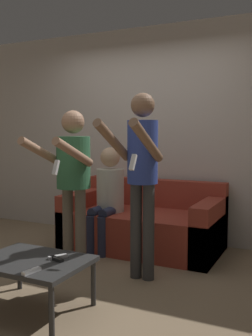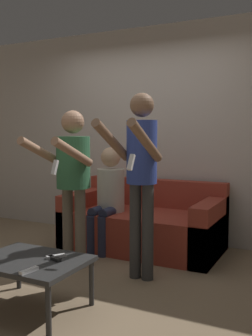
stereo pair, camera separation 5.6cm
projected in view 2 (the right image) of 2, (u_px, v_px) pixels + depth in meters
name	position (u px, v px, depth m)	size (l,w,h in m)	color
ground_plane	(85.00, 275.00, 3.79)	(14.00, 14.00, 0.00)	#937A5B
wall_back	(150.00, 134.00, 5.06)	(6.40, 0.06, 2.70)	beige
couch	(144.00, 225.00, 4.64)	(1.80, 0.95, 0.78)	#9E3828
person_standing_left	(72.00, 170.00, 3.93)	(0.46, 0.76, 1.59)	#6B6051
person_standing_right	(141.00, 166.00, 3.58)	(0.40, 0.73, 1.73)	#383838
person_seated	(108.00, 193.00, 4.56)	(0.32, 0.54, 1.20)	#282D47
coffee_table	(31.00, 264.00, 3.03)	(0.83, 0.62, 0.40)	#2D2D2D
remote_near	(29.00, 271.00, 2.74)	(0.06, 0.15, 0.02)	white
remote_mid	(54.00, 258.00, 3.00)	(0.15, 0.08, 0.02)	black
remote_far	(56.00, 256.00, 3.05)	(0.11, 0.14, 0.02)	white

